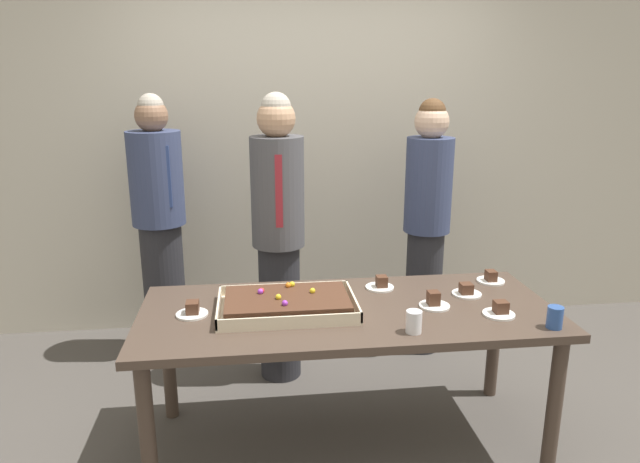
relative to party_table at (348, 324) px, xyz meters
The scene contains 15 objects.
ground_plane 0.65m from the party_table, ahead, with size 12.00×12.00×0.00m, color #4C4742.
interior_back_panel 1.81m from the party_table, 90.00° to the left, with size 8.00×0.12×3.00m, color beige.
party_table is the anchor object (origin of this frame).
sheet_cake 0.32m from the party_table, behind, with size 0.66×0.42×0.10m.
plated_slice_near_left 0.35m from the party_table, 48.84° to the left, with size 0.15×0.15×0.07m.
plated_slice_near_right 0.72m from the party_table, 13.05° to the right, with size 0.15×0.15×0.07m.
plated_slice_far_left 0.43m from the party_table, ahead, with size 0.15×0.15×0.08m.
plated_slice_far_right 0.65m from the party_table, ahead, with size 0.15×0.15×0.06m.
plated_slice_center_front 0.88m from the party_table, 17.86° to the left, with size 0.15×0.15×0.07m.
plated_slice_center_back 0.75m from the party_table, behind, with size 0.15×0.15×0.07m.
drink_cup_nearest 0.40m from the party_table, 50.73° to the right, with size 0.07×0.07×0.10m, color white.
drink_cup_middle 0.95m from the party_table, 20.36° to the right, with size 0.07×0.07×0.10m, color #2D5199.
person_serving_front 1.56m from the party_table, 132.39° to the left, with size 0.34×0.34×1.72m.
person_green_shirt_behind 1.21m from the party_table, 54.75° to the left, with size 0.30×0.30×1.69m.
person_striped_tie_right 0.83m from the party_table, 112.06° to the left, with size 0.31×0.31×1.73m.
Camera 1 is at (-0.45, -2.53, 1.82)m, focal length 32.04 mm.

